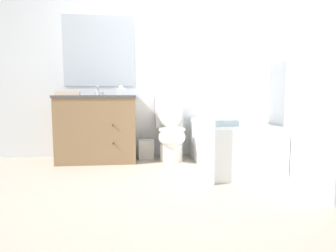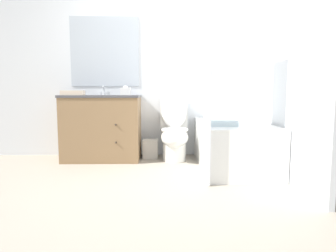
{
  "view_description": "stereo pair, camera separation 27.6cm",
  "coord_description": "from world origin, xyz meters",
  "px_view_note": "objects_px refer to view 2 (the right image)",
  "views": [
    {
      "loc": [
        -0.25,
        -2.57,
        0.88
      ],
      "look_at": [
        0.09,
        0.71,
        0.51
      ],
      "focal_mm": 32.0,
      "sensor_mm": 36.0,
      "label": 1
    },
    {
      "loc": [
        0.03,
        -2.59,
        0.88
      ],
      "look_at": [
        0.09,
        0.71,
        0.51
      ],
      "focal_mm": 32.0,
      "sensor_mm": 36.0,
      "label": 2
    }
  ],
  "objects_px": {
    "wastebasket": "(150,149)",
    "bath_towel_folded": "(223,123)",
    "vanity_cabinet": "(102,127)",
    "sink_faucet": "(104,92)",
    "hand_towel_folded": "(73,93)",
    "toilet": "(174,132)",
    "bathtub": "(233,144)",
    "tissue_box": "(126,91)"
  },
  "relations": [
    {
      "from": "sink_faucet",
      "to": "tissue_box",
      "type": "height_order",
      "value": "sink_faucet"
    },
    {
      "from": "tissue_box",
      "to": "hand_towel_folded",
      "type": "bearing_deg",
      "value": -159.72
    },
    {
      "from": "sink_faucet",
      "to": "bath_towel_folded",
      "type": "relative_size",
      "value": 0.49
    },
    {
      "from": "toilet",
      "to": "bathtub",
      "type": "height_order",
      "value": "toilet"
    },
    {
      "from": "vanity_cabinet",
      "to": "toilet",
      "type": "distance_m",
      "value": 0.94
    },
    {
      "from": "vanity_cabinet",
      "to": "bath_towel_folded",
      "type": "relative_size",
      "value": 3.39
    },
    {
      "from": "hand_towel_folded",
      "to": "bath_towel_folded",
      "type": "height_order",
      "value": "hand_towel_folded"
    },
    {
      "from": "bathtub",
      "to": "bath_towel_folded",
      "type": "relative_size",
      "value": 4.81
    },
    {
      "from": "hand_towel_folded",
      "to": "sink_faucet",
      "type": "bearing_deg",
      "value": 49.45
    },
    {
      "from": "toilet",
      "to": "tissue_box",
      "type": "xyz_separation_m",
      "value": [
        -0.63,
        0.09,
        0.52
      ]
    },
    {
      "from": "tissue_box",
      "to": "hand_towel_folded",
      "type": "relative_size",
      "value": 0.45
    },
    {
      "from": "sink_faucet",
      "to": "bathtub",
      "type": "distance_m",
      "value": 1.83
    },
    {
      "from": "wastebasket",
      "to": "hand_towel_folded",
      "type": "distance_m",
      "value": 1.22
    },
    {
      "from": "sink_faucet",
      "to": "bathtub",
      "type": "bearing_deg",
      "value": -20.91
    },
    {
      "from": "vanity_cabinet",
      "to": "tissue_box",
      "type": "bearing_deg",
      "value": 9.16
    },
    {
      "from": "sink_faucet",
      "to": "bath_towel_folded",
      "type": "height_order",
      "value": "sink_faucet"
    },
    {
      "from": "bathtub",
      "to": "tissue_box",
      "type": "relative_size",
      "value": 11.21
    },
    {
      "from": "sink_faucet",
      "to": "bathtub",
      "type": "height_order",
      "value": "sink_faucet"
    },
    {
      "from": "vanity_cabinet",
      "to": "bathtub",
      "type": "distance_m",
      "value": 1.68
    },
    {
      "from": "wastebasket",
      "to": "bath_towel_folded",
      "type": "height_order",
      "value": "bath_towel_folded"
    },
    {
      "from": "toilet",
      "to": "hand_towel_folded",
      "type": "relative_size",
      "value": 3.0
    },
    {
      "from": "vanity_cabinet",
      "to": "bath_towel_folded",
      "type": "bearing_deg",
      "value": -29.26
    },
    {
      "from": "bathtub",
      "to": "tissue_box",
      "type": "bearing_deg",
      "value": 160.02
    },
    {
      "from": "bath_towel_folded",
      "to": "toilet",
      "type": "bearing_deg",
      "value": 122.51
    },
    {
      "from": "vanity_cabinet",
      "to": "wastebasket",
      "type": "xyz_separation_m",
      "value": [
        0.62,
        0.06,
        -0.31
      ]
    },
    {
      "from": "bathtub",
      "to": "tissue_box",
      "type": "distance_m",
      "value": 1.53
    },
    {
      "from": "sink_faucet",
      "to": "toilet",
      "type": "distance_m",
      "value": 1.09
    },
    {
      "from": "toilet",
      "to": "bath_towel_folded",
      "type": "bearing_deg",
      "value": -57.49
    },
    {
      "from": "bathtub",
      "to": "wastebasket",
      "type": "xyz_separation_m",
      "value": [
        -0.99,
        0.49,
        -0.14
      ]
    },
    {
      "from": "wastebasket",
      "to": "tissue_box",
      "type": "bearing_deg",
      "value": -177.86
    },
    {
      "from": "wastebasket",
      "to": "tissue_box",
      "type": "relative_size",
      "value": 1.99
    },
    {
      "from": "toilet",
      "to": "hand_towel_folded",
      "type": "height_order",
      "value": "hand_towel_folded"
    },
    {
      "from": "bathtub",
      "to": "wastebasket",
      "type": "distance_m",
      "value": 1.11
    },
    {
      "from": "tissue_box",
      "to": "hand_towel_folded",
      "type": "height_order",
      "value": "tissue_box"
    },
    {
      "from": "vanity_cabinet",
      "to": "sink_faucet",
      "type": "distance_m",
      "value": 0.49
    },
    {
      "from": "vanity_cabinet",
      "to": "tissue_box",
      "type": "xyz_separation_m",
      "value": [
        0.3,
        0.05,
        0.46
      ]
    },
    {
      "from": "vanity_cabinet",
      "to": "bathtub",
      "type": "xyz_separation_m",
      "value": [
        1.61,
        -0.43,
        -0.16
      ]
    },
    {
      "from": "sink_faucet",
      "to": "bath_towel_folded",
      "type": "distance_m",
      "value": 1.75
    },
    {
      "from": "hand_towel_folded",
      "to": "wastebasket",
      "type": "bearing_deg",
      "value": 14.41
    },
    {
      "from": "toilet",
      "to": "hand_towel_folded",
      "type": "distance_m",
      "value": 1.36
    },
    {
      "from": "toilet",
      "to": "wastebasket",
      "type": "height_order",
      "value": "toilet"
    },
    {
      "from": "tissue_box",
      "to": "hand_towel_folded",
      "type": "xyz_separation_m",
      "value": [
        -0.62,
        -0.23,
        -0.02
      ]
    }
  ]
}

